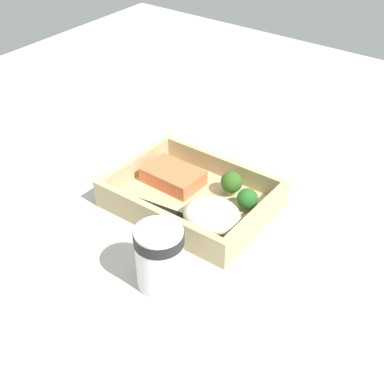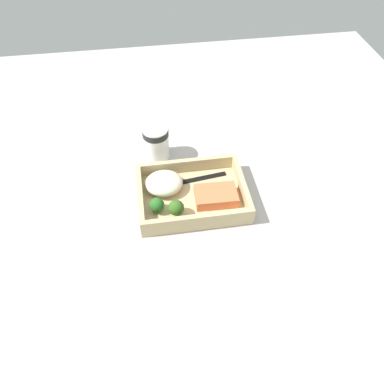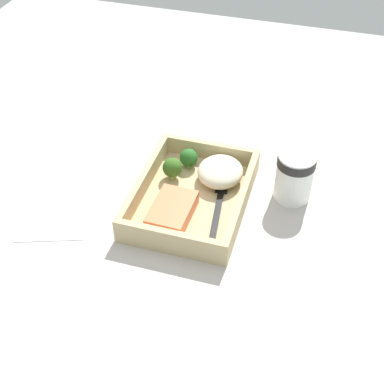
# 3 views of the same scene
# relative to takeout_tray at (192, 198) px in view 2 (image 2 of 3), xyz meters

# --- Properties ---
(ground_plane) EXTENTS (1.60, 1.60, 0.02)m
(ground_plane) POSITION_rel_takeout_tray_xyz_m (0.00, 0.00, -0.02)
(ground_plane) COLOR #B4ADA9
(takeout_tray) EXTENTS (0.26, 0.19, 0.01)m
(takeout_tray) POSITION_rel_takeout_tray_xyz_m (0.00, 0.00, 0.00)
(takeout_tray) COLOR tan
(takeout_tray) RESTS_ON ground_plane
(tray_rim) EXTENTS (0.26, 0.19, 0.04)m
(tray_rim) POSITION_rel_takeout_tray_xyz_m (0.00, 0.00, 0.02)
(tray_rim) COLOR tan
(tray_rim) RESTS_ON takeout_tray
(salmon_fillet) EXTENTS (0.10, 0.07, 0.03)m
(salmon_fillet) POSITION_rel_takeout_tray_xyz_m (-0.06, 0.02, 0.02)
(salmon_fillet) COLOR #EC6F44
(salmon_fillet) RESTS_ON takeout_tray
(mashed_potatoes) EXTENTS (0.09, 0.08, 0.04)m
(mashed_potatoes) POSITION_rel_takeout_tray_xyz_m (0.06, -0.04, 0.03)
(mashed_potatoes) COLOR beige
(mashed_potatoes) RESTS_ON takeout_tray
(broccoli_floret_1) EXTENTS (0.04, 0.04, 0.04)m
(broccoli_floret_1) POSITION_rel_takeout_tray_xyz_m (0.04, 0.05, 0.03)
(broccoli_floret_1) COLOR #8AA35E
(broccoli_floret_1) RESTS_ON takeout_tray
(broccoli_floret_2) EXTENTS (0.03, 0.03, 0.04)m
(broccoli_floret_2) POSITION_rel_takeout_tray_xyz_m (0.09, 0.03, 0.03)
(broccoli_floret_2) COLOR #7EA659
(broccoli_floret_2) RESTS_ON takeout_tray
(fork) EXTENTS (0.16, 0.04, 0.00)m
(fork) POSITION_rel_takeout_tray_xyz_m (-0.01, -0.05, 0.01)
(fork) COLOR black
(fork) RESTS_ON takeout_tray
(paper_cup) EXTENTS (0.07, 0.07, 0.09)m
(paper_cup) POSITION_rel_takeout_tray_xyz_m (0.07, -0.17, 0.05)
(paper_cup) COLOR white
(paper_cup) RESTS_ON ground_plane
(receipt_slip) EXTENTS (0.11, 0.14, 0.00)m
(receipt_slip) POSITION_rel_takeout_tray_xyz_m (-0.12, 0.22, -0.00)
(receipt_slip) COLOR white
(receipt_slip) RESTS_ON ground_plane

